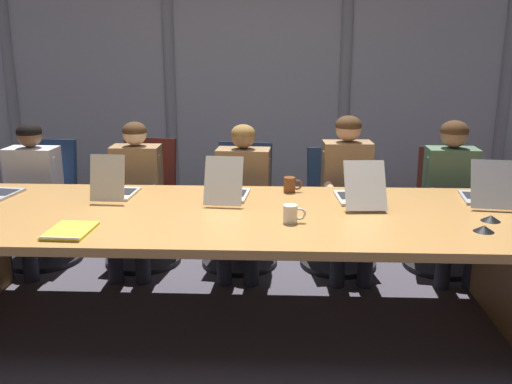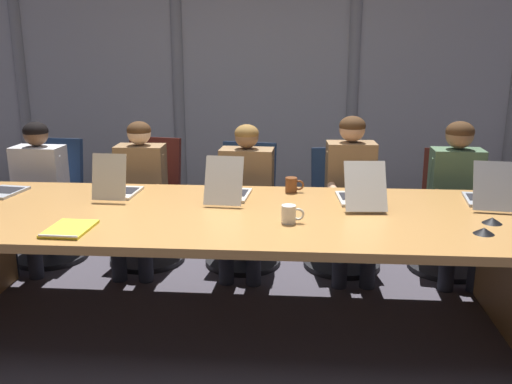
{
  "view_description": "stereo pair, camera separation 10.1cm",
  "coord_description": "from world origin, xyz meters",
  "px_view_note": "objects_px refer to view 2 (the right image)",
  "views": [
    {
      "loc": [
        0.3,
        -3.18,
        1.7
      ],
      "look_at": [
        0.16,
        0.1,
        0.82
      ],
      "focal_mm": 39.09,
      "sensor_mm": 36.0,
      "label": 1
    },
    {
      "loc": [
        0.4,
        -3.18,
        1.7
      ],
      "look_at": [
        0.16,
        0.1,
        0.82
      ],
      "focal_mm": 39.09,
      "sensor_mm": 36.0,
      "label": 2
    }
  ],
  "objects_px": {
    "person_left_mid": "(139,188)",
    "conference_mic_middle": "(492,220)",
    "laptop_right_end": "(488,196)",
    "laptop_left_mid": "(117,188)",
    "coffee_mug_far": "(292,185)",
    "person_right_mid": "(351,187)",
    "office_chair_left_mid": "(149,216)",
    "office_chair_right_mid": "(342,223)",
    "laptop_right_mid": "(360,195)",
    "person_right_end": "(458,190)",
    "coffee_mug_near": "(290,214)",
    "office_chair_center": "(244,219)",
    "office_chair_left_end": "(51,215)",
    "conference_mic_left_side": "(484,231)",
    "person_center": "(245,190)",
    "laptop_center": "(229,190)",
    "person_left_end": "(35,186)",
    "spiral_notepad": "(69,229)",
    "office_chair_right_end": "(449,225)"
  },
  "relations": [
    {
      "from": "laptop_right_end",
      "to": "spiral_notepad",
      "type": "relative_size",
      "value": 1.5
    },
    {
      "from": "person_center",
      "to": "conference_mic_left_side",
      "type": "xyz_separation_m",
      "value": [
        1.38,
        -1.17,
        0.11
      ]
    },
    {
      "from": "coffee_mug_far",
      "to": "spiral_notepad",
      "type": "distance_m",
      "value": 1.49
    },
    {
      "from": "laptop_center",
      "to": "conference_mic_left_side",
      "type": "height_order",
      "value": "laptop_center"
    },
    {
      "from": "laptop_right_mid",
      "to": "laptop_right_end",
      "type": "xyz_separation_m",
      "value": [
        0.8,
        0.04,
        0.0
      ]
    },
    {
      "from": "person_left_end",
      "to": "coffee_mug_far",
      "type": "height_order",
      "value": "person_left_end"
    },
    {
      "from": "office_chair_right_mid",
      "to": "coffee_mug_near",
      "type": "relative_size",
      "value": 7.0
    },
    {
      "from": "conference_mic_middle",
      "to": "office_chair_right_end",
      "type": "bearing_deg",
      "value": 85.51
    },
    {
      "from": "office_chair_left_end",
      "to": "conference_mic_middle",
      "type": "xyz_separation_m",
      "value": [
        3.09,
        -1.14,
        0.39
      ]
    },
    {
      "from": "coffee_mug_far",
      "to": "person_right_mid",
      "type": "bearing_deg",
      "value": 41.08
    },
    {
      "from": "laptop_left_mid",
      "to": "office_chair_center",
      "type": "bearing_deg",
      "value": -43.87
    },
    {
      "from": "person_left_mid",
      "to": "conference_mic_middle",
      "type": "relative_size",
      "value": 10.31
    },
    {
      "from": "laptop_right_mid",
      "to": "office_chair_right_end",
      "type": "relative_size",
      "value": 0.56
    },
    {
      "from": "office_chair_right_end",
      "to": "laptop_right_mid",
      "type": "bearing_deg",
      "value": -35.82
    },
    {
      "from": "office_chair_left_mid",
      "to": "office_chair_right_mid",
      "type": "distance_m",
      "value": 1.54
    },
    {
      "from": "office_chair_left_mid",
      "to": "office_chair_right_mid",
      "type": "height_order",
      "value": "office_chair_left_mid"
    },
    {
      "from": "person_center",
      "to": "conference_mic_middle",
      "type": "relative_size",
      "value": 10.17
    },
    {
      "from": "office_chair_center",
      "to": "person_right_end",
      "type": "relative_size",
      "value": 0.81
    },
    {
      "from": "person_left_end",
      "to": "person_right_mid",
      "type": "height_order",
      "value": "person_right_mid"
    },
    {
      "from": "office_chair_right_end",
      "to": "laptop_center",
      "type": "bearing_deg",
      "value": -56.01
    },
    {
      "from": "conference_mic_left_side",
      "to": "person_center",
      "type": "bearing_deg",
      "value": 139.8
    },
    {
      "from": "person_left_end",
      "to": "conference_mic_middle",
      "type": "height_order",
      "value": "person_left_end"
    },
    {
      "from": "person_right_mid",
      "to": "laptop_left_mid",
      "type": "bearing_deg",
      "value": -72.63
    },
    {
      "from": "office_chair_left_mid",
      "to": "person_right_mid",
      "type": "distance_m",
      "value": 1.63
    },
    {
      "from": "laptop_center",
      "to": "person_left_end",
      "type": "xyz_separation_m",
      "value": [
        -1.58,
        0.58,
        -0.15
      ]
    },
    {
      "from": "person_center",
      "to": "coffee_mug_far",
      "type": "xyz_separation_m",
      "value": [
        0.35,
        -0.38,
        0.14
      ]
    },
    {
      "from": "laptop_right_end",
      "to": "laptop_left_mid",
      "type": "bearing_deg",
      "value": 96.97
    },
    {
      "from": "spiral_notepad",
      "to": "coffee_mug_near",
      "type": "bearing_deg",
      "value": 12.75
    },
    {
      "from": "person_right_end",
      "to": "conference_mic_middle",
      "type": "bearing_deg",
      "value": -3.12
    },
    {
      "from": "office_chair_left_mid",
      "to": "coffee_mug_far",
      "type": "height_order",
      "value": "office_chair_left_mid"
    },
    {
      "from": "laptop_right_end",
      "to": "coffee_mug_near",
      "type": "bearing_deg",
      "value": 118.13
    },
    {
      "from": "laptop_right_mid",
      "to": "coffee_mug_near",
      "type": "bearing_deg",
      "value": 130.78
    },
    {
      "from": "person_right_end",
      "to": "coffee_mug_far",
      "type": "bearing_deg",
      "value": -70.87
    },
    {
      "from": "conference_mic_left_side",
      "to": "conference_mic_middle",
      "type": "distance_m",
      "value": 0.21
    },
    {
      "from": "coffee_mug_far",
      "to": "conference_mic_left_side",
      "type": "distance_m",
      "value": 1.29
    },
    {
      "from": "laptop_center",
      "to": "office_chair_left_mid",
      "type": "bearing_deg",
      "value": 49.24
    },
    {
      "from": "office_chair_center",
      "to": "office_chair_left_end",
      "type": "bearing_deg",
      "value": -82.16
    },
    {
      "from": "laptop_right_end",
      "to": "person_right_end",
      "type": "bearing_deg",
      "value": 8.94
    },
    {
      "from": "office_chair_center",
      "to": "office_chair_right_end",
      "type": "xyz_separation_m",
      "value": [
        1.6,
        -0.0,
        -0.01
      ]
    },
    {
      "from": "laptop_right_mid",
      "to": "person_center",
      "type": "height_order",
      "value": "person_center"
    },
    {
      "from": "office_chair_right_mid",
      "to": "person_left_end",
      "type": "xyz_separation_m",
      "value": [
        -2.38,
        -0.16,
        0.3
      ]
    },
    {
      "from": "laptop_right_mid",
      "to": "office_chair_left_end",
      "type": "relative_size",
      "value": 0.53
    },
    {
      "from": "laptop_left_mid",
      "to": "office_chair_right_mid",
      "type": "xyz_separation_m",
      "value": [
        1.54,
        0.73,
        -0.44
      ]
    },
    {
      "from": "person_left_end",
      "to": "office_chair_center",
      "type": "bearing_deg",
      "value": 98.28
    },
    {
      "from": "laptop_center",
      "to": "conference_mic_middle",
      "type": "distance_m",
      "value": 1.59
    },
    {
      "from": "laptop_center",
      "to": "coffee_mug_near",
      "type": "bearing_deg",
      "value": -135.36
    },
    {
      "from": "laptop_right_mid",
      "to": "office_chair_left_mid",
      "type": "height_order",
      "value": "laptop_right_mid"
    },
    {
      "from": "laptop_left_mid",
      "to": "person_right_mid",
      "type": "distance_m",
      "value": 1.69
    },
    {
      "from": "person_left_end",
      "to": "person_right_end",
      "type": "bearing_deg",
      "value": 92.64
    },
    {
      "from": "coffee_mug_far",
      "to": "person_left_end",
      "type": "bearing_deg",
      "value": 169.22
    }
  ]
}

